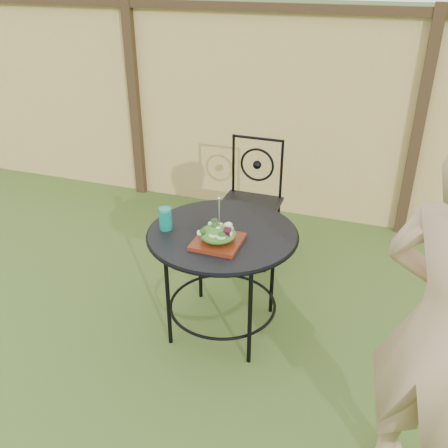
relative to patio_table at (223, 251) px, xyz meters
name	(u,v)px	position (x,y,z in m)	size (l,w,h in m)	color
ground	(167,354)	(-0.24, -0.37, -0.59)	(60.00, 60.00, 0.00)	#2F4A18
fence	(266,113)	(-0.24, 1.83, 0.36)	(8.00, 0.12, 1.90)	#EFD076
patio_table	(223,251)	(0.00, 0.00, 0.00)	(0.92, 0.92, 0.72)	black
patio_chair	(251,197)	(-0.11, 0.98, -0.08)	(0.46, 0.46, 0.95)	black
diner	(448,337)	(1.21, -0.77, 0.29)	(0.64, 0.42, 1.76)	tan
salad_plate	(218,242)	(0.02, -0.14, 0.15)	(0.27, 0.27, 0.02)	#4D140B
salad	(218,234)	(0.02, -0.14, 0.20)	(0.21, 0.21, 0.08)	#235614
fork	(219,214)	(0.03, -0.14, 0.33)	(0.01, 0.01, 0.18)	silver
drinking_glass	(165,218)	(-0.34, -0.08, 0.21)	(0.08, 0.08, 0.14)	#0B8067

